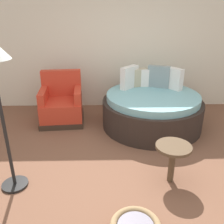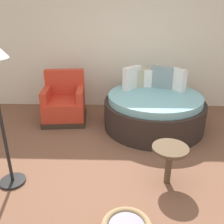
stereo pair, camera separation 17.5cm
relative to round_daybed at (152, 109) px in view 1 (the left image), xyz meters
name	(u,v)px [view 1 (the left image)]	position (x,y,z in m)	size (l,w,h in m)	color
ground_plane	(125,173)	(-0.60, -1.44, -0.34)	(8.00, 8.00, 0.02)	brown
back_wall	(117,42)	(-0.60, 1.10, 1.05)	(8.00, 0.12, 2.76)	silver
round_daybed	(152,109)	(0.00, 0.00, 0.00)	(1.82, 1.82, 1.04)	#2D231E
red_armchair	(62,104)	(-1.70, 0.25, 0.00)	(0.86, 0.86, 0.94)	#38281E
side_table	(173,152)	(-0.02, -1.62, 0.10)	(0.44, 0.44, 0.52)	brown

